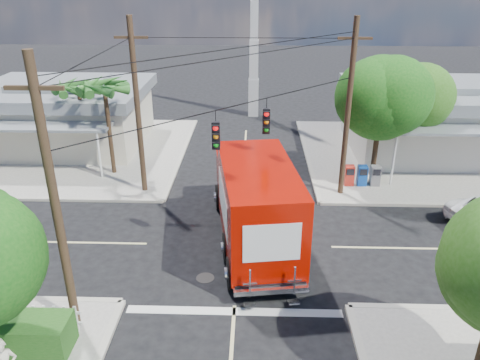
{
  "coord_description": "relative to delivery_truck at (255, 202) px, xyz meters",
  "views": [
    {
      "loc": [
        0.63,
        -17.26,
        10.8
      ],
      "look_at": [
        0.0,
        2.0,
        2.2
      ],
      "focal_mm": 35.0,
      "sensor_mm": 36.0,
      "label": 1
    }
  ],
  "objects": [
    {
      "name": "building_ne",
      "position": [
        11.81,
        11.66,
        0.35
      ],
      "size": [
        11.8,
        10.2,
        4.5
      ],
      "color": "beige",
      "rests_on": "sidewalk_ne"
    },
    {
      "name": "palm_nw_front",
      "position": [
        -8.19,
        7.2,
        3.07
      ],
      "size": [
        3.01,
        3.08,
        5.59
      ],
      "color": "#422D1C",
      "rests_on": "sidewalk_nw"
    },
    {
      "name": "tree_ne_front",
      "position": [
        6.52,
        6.46,
        2.8
      ],
      "size": [
        4.21,
        4.14,
        6.66
      ],
      "color": "#422D1C",
      "rests_on": "sidewalk_ne"
    },
    {
      "name": "sidewalk_nw",
      "position": [
        -11.57,
        10.58,
        -1.9
      ],
      "size": [
        14.12,
        14.12,
        0.14
      ],
      "color": "gray",
      "rests_on": "ground"
    },
    {
      "name": "road_markings",
      "position": [
        -0.69,
        -1.77,
        -1.96
      ],
      "size": [
        32.0,
        32.0,
        0.01
      ],
      "color": "beige",
      "rests_on": "ground"
    },
    {
      "name": "vending_boxes",
      "position": [
        5.81,
        5.9,
        -1.28
      ],
      "size": [
        1.9,
        0.5,
        1.1
      ],
      "color": "red",
      "rests_on": "sidewalk_ne"
    },
    {
      "name": "tree_ne_back",
      "position": [
        9.12,
        8.66,
        2.22
      ],
      "size": [
        3.77,
        3.66,
        5.82
      ],
      "color": "#422D1C",
      "rests_on": "sidewalk_ne"
    },
    {
      "name": "ground",
      "position": [
        -0.69,
        -0.3,
        -1.97
      ],
      "size": [
        120.0,
        120.0,
        0.0
      ],
      "primitive_type": "plane",
      "color": "black",
      "rests_on": "ground"
    },
    {
      "name": "building_nw",
      "position": [
        -12.69,
        12.16,
        0.25
      ],
      "size": [
        10.8,
        10.2,
        4.3
      ],
      "color": "beige",
      "rests_on": "sidewalk_nw"
    },
    {
      "name": "utility_poles",
      "position": [
        -2.27,
        1.3,
        2.7
      ],
      "size": [
        12.0,
        10.68,
        9.0
      ],
      "color": "#473321",
      "rests_on": "ground"
    },
    {
      "name": "sidewalk_ne",
      "position": [
        10.19,
        10.58,
        -1.9
      ],
      "size": [
        14.12,
        14.12,
        0.14
      ],
      "color": "gray",
      "rests_on": "ground"
    },
    {
      "name": "palm_nw_back",
      "position": [
        -10.19,
        8.7,
        2.7
      ],
      "size": [
        3.01,
        3.08,
        5.19
      ],
      "color": "#422D1C",
      "rests_on": "sidewalk_nw"
    },
    {
      "name": "radio_tower",
      "position": [
        -0.19,
        19.7,
        3.67
      ],
      "size": [
        0.8,
        0.8,
        17.0
      ],
      "color": "silver",
      "rests_on": "ground"
    },
    {
      "name": "delivery_truck",
      "position": [
        0.0,
        0.0,
        0.0
      ],
      "size": [
        3.96,
        9.24,
        3.88
      ],
      "color": "black",
      "rests_on": "ground"
    }
  ]
}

